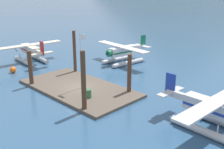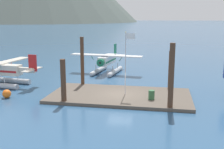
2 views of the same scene
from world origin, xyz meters
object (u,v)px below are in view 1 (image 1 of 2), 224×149
(seaplane_white_bow_left, at_px, (123,53))
(mooring_buoy, at_px, (13,70))
(seaplane_silver_stbd_fwd, at_px, (212,112))
(seaplane_cream_port_fwd, at_px, (31,52))
(fuel_drum, at_px, (89,94))
(flagpole, at_px, (81,54))

(seaplane_white_bow_left, bearing_deg, mooring_buoy, -117.67)
(seaplane_silver_stbd_fwd, xyz_separation_m, seaplane_cream_port_fwd, (-29.26, 0.26, 0.00))
(seaplane_white_bow_left, xyz_separation_m, seaplane_cream_port_fwd, (-10.64, -9.43, 0.00))
(mooring_buoy, distance_m, seaplane_silver_stbd_fwd, 26.35)
(seaplane_cream_port_fwd, bearing_deg, fuel_drum, -10.99)
(seaplane_cream_port_fwd, bearing_deg, seaplane_silver_stbd_fwd, -0.51)
(fuel_drum, bearing_deg, flagpole, 153.45)
(mooring_buoy, height_order, seaplane_silver_stbd_fwd, seaplane_silver_stbd_fwd)
(flagpole, height_order, seaplane_silver_stbd_fwd, flagpole)
(fuel_drum, xyz_separation_m, seaplane_silver_stbd_fwd, (11.64, 3.16, 0.84))
(mooring_buoy, height_order, seaplane_cream_port_fwd, seaplane_cream_port_fwd)
(fuel_drum, xyz_separation_m, mooring_buoy, (-14.33, -1.18, -0.31))
(fuel_drum, bearing_deg, seaplane_white_bow_left, 118.46)
(flagpole, height_order, mooring_buoy, flagpole)
(seaplane_white_bow_left, height_order, seaplane_cream_port_fwd, same)
(fuel_drum, height_order, seaplane_cream_port_fwd, seaplane_cream_port_fwd)
(seaplane_silver_stbd_fwd, bearing_deg, fuel_drum, -164.82)
(seaplane_white_bow_left, bearing_deg, fuel_drum, -61.54)
(flagpole, xyz_separation_m, seaplane_silver_stbd_fwd, (14.22, 1.87, -2.62))
(mooring_buoy, bearing_deg, fuel_drum, 4.70)
(seaplane_cream_port_fwd, bearing_deg, seaplane_white_bow_left, 41.54)
(seaplane_white_bow_left, relative_size, seaplane_cream_port_fwd, 1.00)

